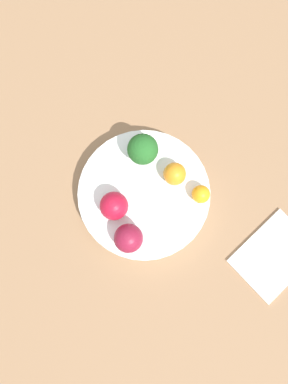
{
  "coord_description": "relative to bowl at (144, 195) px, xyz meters",
  "views": [
    {
      "loc": [
        0.1,
        -0.1,
        0.77
      ],
      "look_at": [
        0.0,
        0.0,
        0.07
      ],
      "focal_mm": 35.0,
      "sensor_mm": 36.0,
      "label": 1
    }
  ],
  "objects": [
    {
      "name": "ground_plane",
      "position": [
        0.0,
        0.0,
        -0.04
      ],
      "size": [
        6.0,
        6.0,
        0.0
      ],
      "primitive_type": "plane",
      "color": "gray"
    },
    {
      "name": "table_surface",
      "position": [
        0.0,
        0.0,
        -0.03
      ],
      "size": [
        1.2,
        1.2,
        0.02
      ],
      "color": "#936D4C",
      "rests_on": "ground_plane"
    },
    {
      "name": "bowl",
      "position": [
        0.0,
        0.0,
        0.0
      ],
      "size": [
        0.26,
        0.26,
        0.04
      ],
      "color": "white",
      "rests_on": "table_surface"
    },
    {
      "name": "broccoli",
      "position": [
        -0.05,
        0.05,
        0.06
      ],
      "size": [
        0.06,
        0.06,
        0.07
      ],
      "color": "#99C17A",
      "rests_on": "bowl"
    },
    {
      "name": "apple_red",
      "position": [
        0.04,
        -0.08,
        0.05
      ],
      "size": [
        0.05,
        0.05,
        0.05
      ],
      "color": "maroon",
      "rests_on": "bowl"
    },
    {
      "name": "apple_green",
      "position": [
        -0.02,
        -0.06,
        0.05
      ],
      "size": [
        0.05,
        0.05,
        0.05
      ],
      "color": "#B7142D",
      "rests_on": "bowl"
    },
    {
      "name": "orange_front",
      "position": [
        0.02,
        0.06,
        0.04
      ],
      "size": [
        0.04,
        0.04,
        0.04
      ],
      "color": "orange",
      "rests_on": "bowl"
    },
    {
      "name": "orange_back",
      "position": [
        0.08,
        0.07,
        0.04
      ],
      "size": [
        0.03,
        0.03,
        0.03
      ],
      "color": "orange",
      "rests_on": "bowl"
    },
    {
      "name": "napkin",
      "position": [
        0.27,
        0.09,
        -0.02
      ],
      "size": [
        0.12,
        0.16,
        0.01
      ],
      "color": "white",
      "rests_on": "table_surface"
    }
  ]
}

